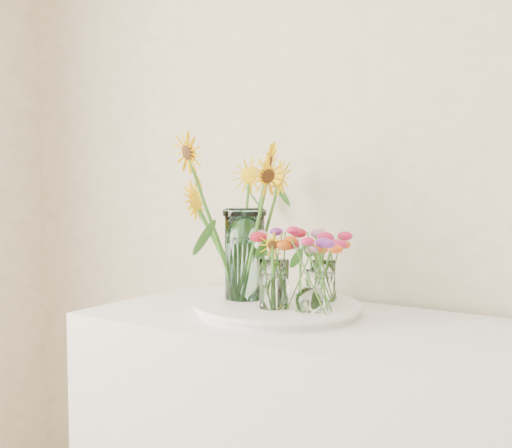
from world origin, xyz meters
name	(u,v)px	position (x,y,z in m)	size (l,w,h in m)	color
tray	(278,309)	(-0.62, 1.94, 0.91)	(0.43, 0.43, 0.03)	white
mason_jar	(245,254)	(-0.73, 1.94, 1.06)	(0.11, 0.11, 0.26)	#9EC9CF
sunflower_bouquet	(245,214)	(-0.73, 1.94, 1.17)	(0.62, 0.62, 0.49)	#FFC005
small_vase_a	(274,285)	(-0.59, 1.88, 0.99)	(0.08, 0.08, 0.13)	white
wildflower_posy_a	(274,268)	(-0.59, 1.88, 1.04)	(0.17, 0.17, 0.22)	#D45012
small_vase_b	(310,291)	(-0.49, 1.89, 0.98)	(0.08, 0.08, 0.11)	white
wildflower_posy_b	(310,274)	(-0.49, 1.89, 1.03)	(0.23, 0.23, 0.20)	#D45012
small_vase_c	(323,281)	(-0.54, 2.05, 0.98)	(0.07, 0.07, 0.12)	white
wildflower_posy_c	(323,265)	(-0.54, 2.05, 1.03)	(0.21, 0.21, 0.21)	#D45012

